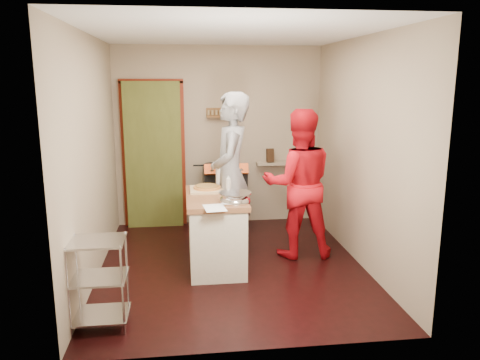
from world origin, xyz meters
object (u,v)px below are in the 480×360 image
Objects in this scene: stove at (225,198)px; person_red at (298,184)px; island at (216,228)px; person_stripe at (231,175)px; wire_shelving at (99,279)px.

person_red is (0.79, -1.16, 0.45)m from stove.
person_stripe reaches higher than island.
person_red is at bearing -55.69° from stove.
person_red is at bearing 12.30° from island.
wire_shelving is 0.40× the size of person_stripe.
island is (1.11, 1.25, 0.01)m from wire_shelving.
wire_shelving is at bearing -116.85° from stove.
person_red is (1.01, 0.22, 0.45)m from island.
person_stripe reaches higher than stove.
person_stripe is 1.11× the size of person_red.
stove is 1.16m from person_stripe.
person_stripe is at bearing -90.92° from stove.
stove is at bearing 63.15° from wire_shelving.
person_stripe is 0.82m from person_red.
wire_shelving is at bearing 37.96° from person_red.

